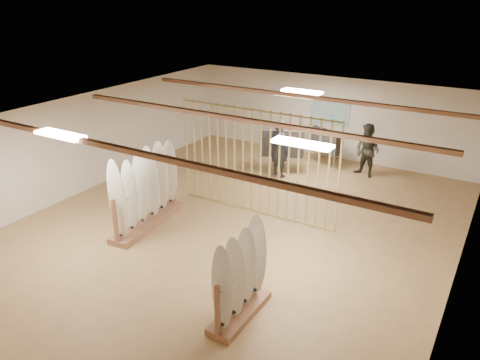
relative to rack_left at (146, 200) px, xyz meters
The scene contains 16 objects.
floor 2.41m from the rack_left, 31.63° to the left, with size 12.00×12.00×0.00m, color #AB8152.
ceiling 3.13m from the rack_left, 31.63° to the left, with size 12.00×12.00×0.00m, color gray.
wall_back 7.51m from the rack_left, 74.76° to the left, with size 12.00×12.00×0.00m, color silver.
wall_front 5.23m from the rack_left, 67.70° to the right, with size 12.00×12.00×0.00m, color silver.
wall_left 3.34m from the rack_left, 158.26° to the left, with size 12.00×12.00×0.00m, color silver.
wall_right 7.11m from the rack_left, ahead, with size 12.00×12.00×0.00m, color silver.
ceiling_slats 3.08m from the rack_left, 31.63° to the left, with size 9.50×6.12×0.10m, color #986345.
light_panels 3.09m from the rack_left, 31.63° to the left, with size 1.20×0.35×0.06m, color white.
bamboo_partition 2.90m from the rack_left, 45.65° to the left, with size 4.45×0.05×2.78m.
poster 7.51m from the rack_left, 74.72° to the left, with size 1.40×0.03×0.90m, color teal.
rack_left is the anchor object (origin of this frame).
rack_right 4.22m from the rack_left, 26.00° to the right, with size 0.50×1.55×1.80m.
clothing_rack_a 5.16m from the rack_left, 75.49° to the left, with size 1.36×0.83×1.53m.
clothing_rack_b 6.61m from the rack_left, 70.36° to the left, with size 1.18×0.74×1.33m.
shopper_a 4.85m from the rack_left, 73.87° to the left, with size 0.75×0.51×2.05m, color #25262D.
shopper_b 7.07m from the rack_left, 58.46° to the left, with size 0.92×0.72×1.92m, color #2F2E24.
Camera 1 is at (5.38, -9.00, 5.53)m, focal length 35.00 mm.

